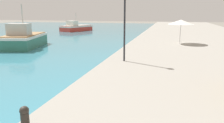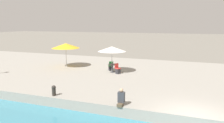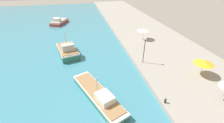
{
  "view_description": "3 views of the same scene",
  "coord_description": "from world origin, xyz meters",
  "px_view_note": "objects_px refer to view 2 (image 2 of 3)",
  "views": [
    {
      "loc": [
        4.25,
        3.28,
        3.9
      ],
      "look_at": [
        1.5,
        13.74,
        1.45
      ],
      "focal_mm": 35.0,
      "sensor_mm": 36.0,
      "label": 1
    },
    {
      "loc": [
        -10.63,
        0.27,
        5.14
      ],
      "look_at": [
        7.78,
        7.03,
        1.65
      ],
      "focal_mm": 35.0,
      "sensor_mm": 36.0,
      "label": 2
    },
    {
      "loc": [
        -8.56,
        -3.1,
        14.09
      ],
      "look_at": [
        -4.0,
        18.0,
        1.25
      ],
      "focal_mm": 24.0,
      "sensor_mm": 36.0,
      "label": 3
    }
  ],
  "objects_px": {
    "cafe_umbrella_white": "(66,46)",
    "cafe_chair_left": "(118,70)",
    "cafe_table": "(113,66)",
    "mooring_bollard": "(54,90)",
    "cafe_chair_right": "(111,67)",
    "cafe_umbrella_pink": "(112,49)",
    "person_at_quay": "(121,98)"
  },
  "relations": [
    {
      "from": "cafe_umbrella_white",
      "to": "cafe_chair_left",
      "type": "bearing_deg",
      "value": -100.46
    },
    {
      "from": "cafe_umbrella_white",
      "to": "cafe_chair_right",
      "type": "relative_size",
      "value": 3.1
    },
    {
      "from": "cafe_chair_right",
      "to": "person_at_quay",
      "type": "relative_size",
      "value": 0.95
    },
    {
      "from": "cafe_table",
      "to": "cafe_chair_right",
      "type": "bearing_deg",
      "value": 35.63
    },
    {
      "from": "cafe_umbrella_pink",
      "to": "cafe_umbrella_white",
      "type": "xyz_separation_m",
      "value": [
        0.76,
        5.3,
        0.03
      ]
    },
    {
      "from": "cafe_table",
      "to": "mooring_bollard",
      "type": "relative_size",
      "value": 1.22
    },
    {
      "from": "mooring_bollard",
      "to": "cafe_table",
      "type": "bearing_deg",
      "value": -9.22
    },
    {
      "from": "cafe_table",
      "to": "cafe_chair_right",
      "type": "xyz_separation_m",
      "value": [
        0.59,
        0.42,
        -0.21
      ]
    },
    {
      "from": "person_at_quay",
      "to": "cafe_chair_right",
      "type": "bearing_deg",
      "value": 24.21
    },
    {
      "from": "cafe_umbrella_pink",
      "to": "mooring_bollard",
      "type": "relative_size",
      "value": 3.89
    },
    {
      "from": "cafe_chair_right",
      "to": "mooring_bollard",
      "type": "distance_m",
      "value": 8.06
    },
    {
      "from": "cafe_umbrella_pink",
      "to": "mooring_bollard",
      "type": "distance_m",
      "value": 7.7
    },
    {
      "from": "cafe_umbrella_white",
      "to": "person_at_quay",
      "type": "bearing_deg",
      "value": -133.89
    },
    {
      "from": "cafe_table",
      "to": "mooring_bollard",
      "type": "distance_m",
      "value": 7.53
    },
    {
      "from": "cafe_umbrella_white",
      "to": "cafe_chair_left",
      "type": "distance_m",
      "value": 6.35
    },
    {
      "from": "cafe_umbrella_pink",
      "to": "cafe_umbrella_white",
      "type": "height_order",
      "value": "cafe_umbrella_white"
    },
    {
      "from": "cafe_chair_left",
      "to": "cafe_chair_right",
      "type": "bearing_deg",
      "value": -101.38
    },
    {
      "from": "cafe_umbrella_pink",
      "to": "person_at_quay",
      "type": "bearing_deg",
      "value": -156.34
    },
    {
      "from": "cafe_umbrella_white",
      "to": "cafe_chair_left",
      "type": "relative_size",
      "value": 3.1
    },
    {
      "from": "cafe_chair_left",
      "to": "mooring_bollard",
      "type": "relative_size",
      "value": 1.39
    },
    {
      "from": "cafe_chair_left",
      "to": "person_at_quay",
      "type": "bearing_deg",
      "value": 51.67
    },
    {
      "from": "cafe_umbrella_pink",
      "to": "cafe_chair_right",
      "type": "bearing_deg",
      "value": 30.45
    },
    {
      "from": "cafe_umbrella_pink",
      "to": "cafe_chair_right",
      "type": "xyz_separation_m",
      "value": [
        0.62,
        0.36,
        -1.83
      ]
    },
    {
      "from": "cafe_umbrella_pink",
      "to": "cafe_table",
      "type": "xyz_separation_m",
      "value": [
        0.03,
        -0.06,
        -1.62
      ]
    },
    {
      "from": "cafe_umbrella_pink",
      "to": "cafe_umbrella_white",
      "type": "bearing_deg",
      "value": 81.89
    },
    {
      "from": "cafe_umbrella_pink",
      "to": "cafe_chair_left",
      "type": "height_order",
      "value": "cafe_umbrella_pink"
    },
    {
      "from": "cafe_chair_right",
      "to": "mooring_bollard",
      "type": "xyz_separation_m",
      "value": [
        -8.02,
        0.79,
        0.02
      ]
    },
    {
      "from": "cafe_table",
      "to": "person_at_quay",
      "type": "distance_m",
      "value": 8.21
    },
    {
      "from": "person_at_quay",
      "to": "mooring_bollard",
      "type": "distance_m",
      "value": 4.44
    },
    {
      "from": "cafe_umbrella_pink",
      "to": "cafe_table",
      "type": "distance_m",
      "value": 1.62
    },
    {
      "from": "cafe_umbrella_pink",
      "to": "person_at_quay",
      "type": "distance_m",
      "value": 8.38
    },
    {
      "from": "cafe_chair_left",
      "to": "mooring_bollard",
      "type": "distance_m",
      "value": 7.28
    }
  ]
}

